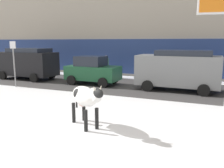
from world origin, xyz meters
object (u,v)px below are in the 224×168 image
pedestrian_near_billboard (106,66)px  street_sign (14,60)px  car_black_van (27,63)px  car_grey_van (178,69)px  cow_holstein (85,97)px  car_darkgreen_hatchback (93,70)px

pedestrian_near_billboard → street_sign: size_ratio=0.61×
car_black_van → car_grey_van: bearing=0.3°
car_grey_van → pedestrian_near_billboard: size_ratio=2.68×
cow_holstein → car_grey_van: size_ratio=0.38×
cow_holstein → pedestrian_near_billboard: size_ratio=1.03×
car_darkgreen_hatchback → car_grey_van: bearing=0.9°
cow_holstein → car_grey_van: 7.44m
car_black_van → car_darkgreen_hatchback: car_black_van is taller
pedestrian_near_billboard → street_sign: (-3.66, -5.74, 0.79)m
cow_holstein → pedestrian_near_billboard: pedestrian_near_billboard is taller
cow_holstein → car_darkgreen_hatchback: car_darkgreen_hatchback is taller
pedestrian_near_billboard → car_darkgreen_hatchback: bearing=-82.6°
car_darkgreen_hatchback → pedestrian_near_billboard: (-0.40, 3.07, -0.05)m
car_grey_van → street_sign: size_ratio=1.64×
cow_holstein → car_grey_van: car_grey_van is taller
car_darkgreen_hatchback → street_sign: street_sign is taller
car_darkgreen_hatchback → pedestrian_near_billboard: 3.09m
car_black_van → pedestrian_near_billboard: size_ratio=2.68×
car_grey_van → street_sign: 9.92m
cow_holstein → street_sign: street_sign is taller
cow_holstein → car_grey_van: (2.09, 7.13, 0.24)m
car_darkgreen_hatchback → pedestrian_near_billboard: size_ratio=2.04×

